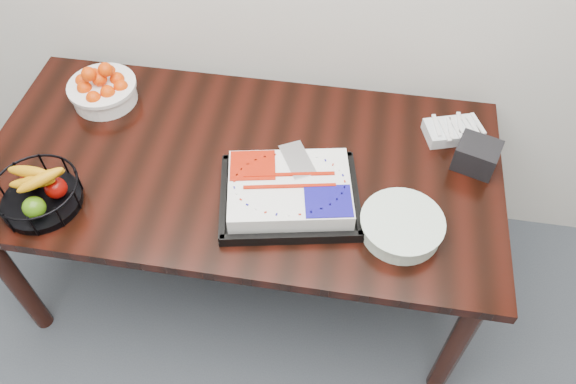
% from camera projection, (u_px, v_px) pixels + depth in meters
% --- Properties ---
extents(table, '(1.80, 0.90, 0.75)m').
position_uv_depth(table, '(242.00, 178.00, 2.02)').
color(table, black).
rests_on(table, ground).
extents(cake_tray, '(0.51, 0.43, 0.09)m').
position_uv_depth(cake_tray, '(290.00, 192.00, 1.81)').
color(cake_tray, black).
rests_on(cake_tray, table).
extents(tangerine_bowl, '(0.26, 0.26, 0.16)m').
position_uv_depth(tangerine_bowl, '(102.00, 86.00, 2.10)').
color(tangerine_bowl, white).
rests_on(tangerine_bowl, table).
extents(fruit_basket, '(0.27, 0.27, 0.14)m').
position_uv_depth(fruit_basket, '(37.00, 192.00, 1.79)').
color(fruit_basket, black).
rests_on(fruit_basket, table).
extents(plate_stack, '(0.26, 0.26, 0.06)m').
position_uv_depth(plate_stack, '(401.00, 226.00, 1.74)').
color(plate_stack, white).
rests_on(plate_stack, table).
extents(fork_bag, '(0.21, 0.16, 0.05)m').
position_uv_depth(fork_bag, '(451.00, 131.00, 2.01)').
color(fork_bag, silver).
rests_on(fork_bag, table).
extents(napkin_box, '(0.17, 0.15, 0.10)m').
position_uv_depth(napkin_box, '(477.00, 155.00, 1.90)').
color(napkin_box, black).
rests_on(napkin_box, table).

